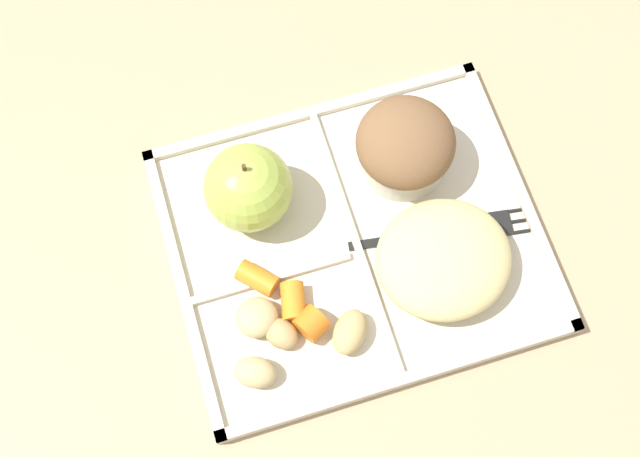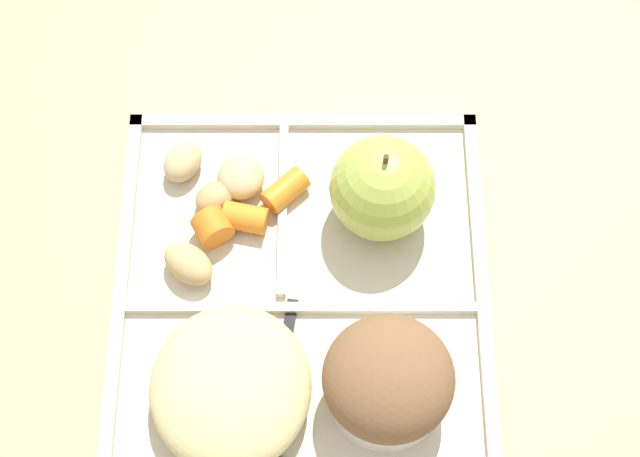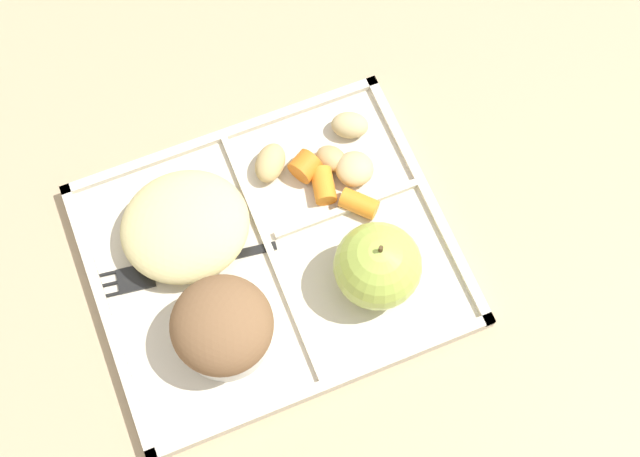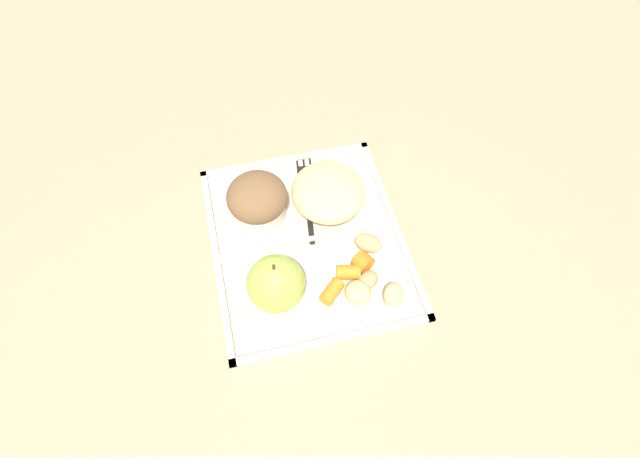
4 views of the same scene
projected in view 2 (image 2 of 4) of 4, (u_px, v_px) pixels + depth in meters
ground at (302, 315)px, 0.71m from camera, size 6.00×6.00×0.00m
lunch_tray at (301, 311)px, 0.70m from camera, size 0.31×0.26×0.02m
green_apple at (382, 188)px, 0.70m from camera, size 0.07×0.07×0.08m
bran_muffin at (388, 382)px, 0.64m from camera, size 0.08×0.08×0.07m
carrot_slice_center at (213, 227)px, 0.71m from camera, size 0.03×0.03×0.03m
carrot_slice_large at (285, 190)px, 0.73m from camera, size 0.04×0.04×0.02m
carrot_slice_near_corner at (245, 218)px, 0.72m from camera, size 0.03×0.03×0.02m
potato_chunk_large at (188, 264)px, 0.70m from camera, size 0.04×0.05×0.02m
potato_chunk_browned at (183, 162)px, 0.74m from camera, size 0.04×0.04×0.02m
potato_chunk_golden at (215, 198)px, 0.73m from camera, size 0.04×0.04×0.02m
potato_chunk_wedge at (241, 178)px, 0.73m from camera, size 0.04×0.04×0.02m
egg_noodle_pile at (231, 387)px, 0.65m from camera, size 0.11×0.11×0.04m
meatball_back at (224, 387)px, 0.65m from camera, size 0.04×0.04×0.04m
meatball_center at (196, 395)px, 0.65m from camera, size 0.04×0.04×0.04m
meatball_front at (250, 394)px, 0.65m from camera, size 0.04×0.04×0.04m
plastic_fork at (271, 434)px, 0.66m from camera, size 0.16×0.04×0.00m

